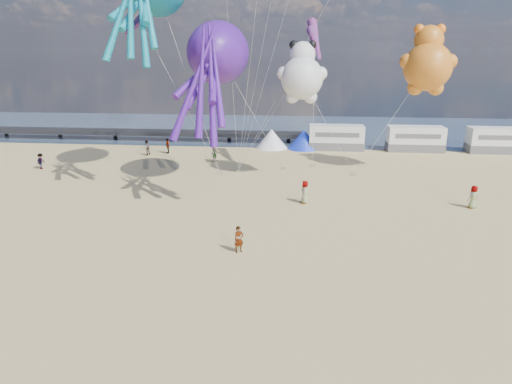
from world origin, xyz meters
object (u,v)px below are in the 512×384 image
motorhome_2 (497,140)px  sandbag_b (283,168)px  sandbag_e (238,170)px  windsock_right (315,43)px  sandbag_c (354,175)px  kite_octopus_purple (218,53)px  kite_panda (302,78)px  tent_white (272,139)px  motorhome_1 (415,139)px  standing_person (239,239)px  beachgoer_0 (305,192)px  beachgoer_1 (147,148)px  sandbag_d (313,166)px  tent_blue (304,139)px  beachgoer_2 (41,161)px  windsock_mid (315,36)px  sandbag_a (220,173)px  beachgoer_4 (215,154)px  beachgoer_3 (168,146)px  kite_teddy_orange (428,67)px  windsock_left (140,20)px  beachgoer_6 (473,197)px

motorhome_2 → sandbag_b: 27.30m
sandbag_e → windsock_right: 14.25m
sandbag_c → windsock_right: 12.95m
kite_octopus_purple → kite_panda: 7.66m
sandbag_b → sandbag_e: same height
tent_white → sandbag_e: bearing=-102.1°
motorhome_1 → standing_person: 35.79m
beachgoer_0 → windsock_right: 14.62m
beachgoer_1 → sandbag_d: 19.60m
tent_blue → beachgoer_2: tent_blue is taller
tent_blue → sandbag_e: 13.70m
windsock_mid → beachgoer_2: bearing=179.2°
motorhome_1 → beachgoer_2: motorhome_1 is taller
tent_white → beachgoer_2: bearing=-150.6°
beachgoer_2 → sandbag_e: beachgoer_2 is taller
sandbag_a → sandbag_c: size_ratio=1.00×
beachgoer_4 → sandbag_c: 15.40m
motorhome_1 → sandbag_e: 23.41m
sandbag_d → sandbag_e: 8.00m
sandbag_e → beachgoer_3: bearing=141.1°
beachgoer_3 → kite_teddy_orange: kite_teddy_orange is taller
beachgoer_4 → kite_teddy_orange: (20.96, -3.30, 9.42)m
windsock_right → beachgoer_1: bearing=150.7°
standing_person → kite_panda: kite_panda is taller
motorhome_1 → beachgoer_2: bearing=-162.3°
windsock_mid → windsock_right: 1.66m
kite_panda → windsock_left: windsock_left is taller
beachgoer_6 → windsock_right: windsock_right is taller
motorhome_2 → beachgoer_1: 41.64m
motorhome_1 → kite_teddy_orange: size_ratio=0.87×
sandbag_d → sandbag_e: same height
kite_panda → windsock_mid: (1.09, 3.95, 3.66)m
motorhome_2 → tent_white: motorhome_2 is taller
kite_teddy_orange → sandbag_b: bearing=164.7°
standing_person → kite_panda: bearing=46.5°
sandbag_b → windsock_right: bearing=-30.9°
motorhome_2 → beachgoer_3: 39.35m
sandbag_d → windsock_mid: (-0.29, -1.62, 12.94)m
tent_white → kite_panda: 17.34m
standing_person → tent_blue: bearing=51.3°
tent_blue → kite_panda: (-0.42, -14.86, 8.19)m
standing_person → beachgoer_2: (-23.12, 18.31, -0.02)m
beachgoer_0 → sandbag_a: bearing=-121.7°
motorhome_2 → sandbag_a: size_ratio=13.20×
beachgoer_2 → kite_panda: kite_panda is taller
sandbag_a → sandbag_b: (6.19, 2.51, 0.00)m
beachgoer_6 → windsock_right: (-12.34, 9.04, 11.45)m
tent_white → sandbag_d: 10.58m
beachgoer_2 → kite_octopus_purple: (19.55, -3.92, 10.74)m
beachgoer_2 → windsock_left: bearing=-85.4°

